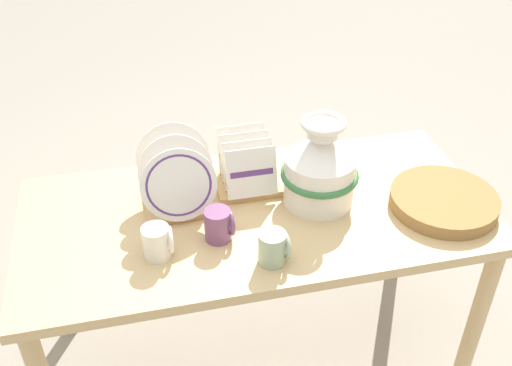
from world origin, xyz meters
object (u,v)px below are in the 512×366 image
(ceramic_vase, at_px, (320,167))
(wicker_charger_stack, at_px, (444,201))
(dish_rack_round_plates, at_px, (177,184))
(mug_cream_glaze, at_px, (158,242))
(mug_sage_glaze, at_px, (274,248))
(dish_rack_square_plates, at_px, (247,172))
(mug_plum_glaze, at_px, (219,225))

(ceramic_vase, distance_m, wicker_charger_stack, 0.41)
(dish_rack_round_plates, xyz_separation_m, wicker_charger_stack, (0.82, -0.18, -0.07))
(wicker_charger_stack, relative_size, mug_cream_glaze, 3.34)
(dish_rack_round_plates, height_order, mug_sage_glaze, dish_rack_round_plates)
(ceramic_vase, relative_size, mug_sage_glaze, 2.92)
(wicker_charger_stack, distance_m, mug_sage_glaze, 0.60)
(dish_rack_square_plates, bearing_deg, mug_cream_glaze, -139.15)
(ceramic_vase, distance_m, mug_sage_glaze, 0.33)
(dish_rack_round_plates, distance_m, mug_cream_glaze, 0.22)
(wicker_charger_stack, xyz_separation_m, mug_cream_glaze, (-0.91, -0.03, 0.03))
(ceramic_vase, height_order, wicker_charger_stack, ceramic_vase)
(mug_sage_glaze, bearing_deg, mug_plum_glaze, 134.55)
(mug_cream_glaze, height_order, mug_plum_glaze, same)
(mug_plum_glaze, bearing_deg, dish_rack_square_plates, 60.59)
(wicker_charger_stack, bearing_deg, ceramic_vase, 162.15)
(mug_cream_glaze, bearing_deg, mug_plum_glaze, 11.20)
(dish_rack_square_plates, bearing_deg, ceramic_vase, -31.00)
(wicker_charger_stack, bearing_deg, dish_rack_square_plates, 157.18)
(ceramic_vase, relative_size, dish_rack_round_plates, 1.18)
(dish_rack_square_plates, distance_m, mug_cream_glaze, 0.42)
(wicker_charger_stack, xyz_separation_m, mug_sage_glaze, (-0.59, -0.12, 0.03))
(dish_rack_square_plates, xyz_separation_m, mug_plum_glaze, (-0.13, -0.24, -0.01))
(wicker_charger_stack, bearing_deg, mug_plum_glaze, 179.25)
(dish_rack_round_plates, bearing_deg, ceramic_vase, -7.05)
(dish_rack_square_plates, distance_m, mug_plum_glaze, 0.27)
(ceramic_vase, xyz_separation_m, wicker_charger_stack, (0.38, -0.12, -0.11))
(dish_rack_round_plates, distance_m, wicker_charger_stack, 0.84)
(mug_cream_glaze, bearing_deg, ceramic_vase, 15.83)
(dish_rack_square_plates, distance_m, mug_sage_glaze, 0.37)
(mug_sage_glaze, bearing_deg, dish_rack_square_plates, 89.62)
(dish_rack_round_plates, bearing_deg, mug_cream_glaze, -111.98)
(dish_rack_square_plates, height_order, mug_cream_glaze, dish_rack_square_plates)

